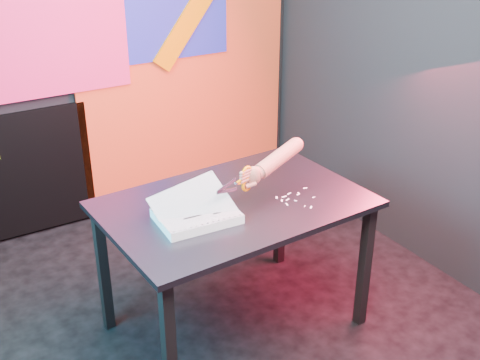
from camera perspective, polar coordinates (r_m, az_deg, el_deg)
room at (r=2.69m, az=-3.93°, el=9.03°), size 3.01×3.01×2.71m
backdrop at (r=4.12m, az=-12.59°, el=8.71°), size 2.88×0.05×2.08m
work_table at (r=2.98m, az=-0.53°, el=-3.48°), size 1.30×0.90×0.75m
printout_stack at (r=2.77m, az=-4.13°, el=-3.36°), size 0.38×0.29×0.19m
scissors at (r=2.82m, az=0.44°, el=0.02°), size 0.23×0.07×0.13m
hand_forearm at (r=2.96m, az=3.30°, el=1.85°), size 0.43×0.16×0.15m
paper_clippings at (r=2.99m, az=5.05°, el=-1.69°), size 0.20×0.20×0.00m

